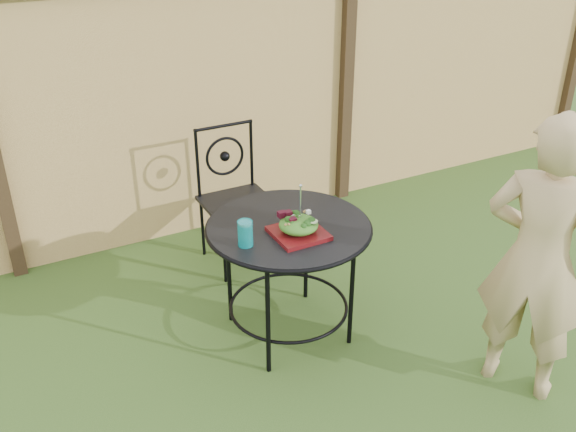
% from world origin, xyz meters
% --- Properties ---
extents(ground, '(60.00, 60.00, 0.00)m').
position_xyz_m(ground, '(0.00, 0.00, 0.00)').
color(ground, '#224115').
rests_on(ground, ground).
extents(fence, '(8.00, 0.12, 1.90)m').
position_xyz_m(fence, '(-0.00, 2.19, 0.95)').
color(fence, '#F1C477').
rests_on(fence, ground).
extents(patio_table, '(0.92, 0.92, 0.72)m').
position_xyz_m(patio_table, '(0.04, 0.72, 0.59)').
color(patio_table, black).
rests_on(patio_table, ground).
extents(patio_chair, '(0.46, 0.46, 0.95)m').
position_xyz_m(patio_chair, '(0.11, 1.64, 0.50)').
color(patio_chair, black).
rests_on(patio_chair, ground).
extents(diner, '(0.59, 0.66, 1.52)m').
position_xyz_m(diner, '(0.91, -0.22, 0.76)').
color(diner, tan).
rests_on(diner, ground).
extents(salad_plate, '(0.27, 0.27, 0.02)m').
position_xyz_m(salad_plate, '(0.03, 0.59, 0.74)').
color(salad_plate, '#490A0F').
rests_on(salad_plate, patio_table).
extents(salad, '(0.21, 0.21, 0.08)m').
position_xyz_m(salad, '(0.03, 0.59, 0.79)').
color(salad, '#235614').
rests_on(salad, salad_plate).
extents(fork, '(0.01, 0.01, 0.18)m').
position_xyz_m(fork, '(0.04, 0.59, 0.92)').
color(fork, silver).
rests_on(fork, salad).
extents(drinking_glass, '(0.08, 0.08, 0.14)m').
position_xyz_m(drinking_glass, '(-0.26, 0.63, 0.79)').
color(drinking_glass, '#0B7E81').
rests_on(drinking_glass, patio_table).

